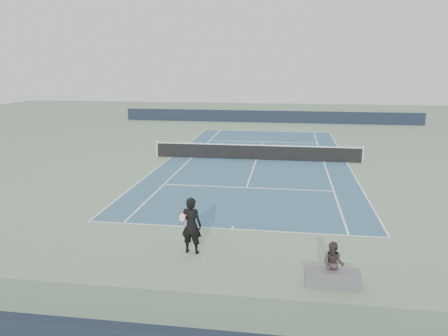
# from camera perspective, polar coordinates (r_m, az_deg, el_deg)

# --- Properties ---
(ground) EXTENTS (80.00, 80.00, 0.00)m
(ground) POSITION_cam_1_polar(r_m,az_deg,el_deg) (27.29, 4.25, 1.08)
(ground) COLOR slate
(court_surface) EXTENTS (10.97, 23.77, 0.01)m
(court_surface) POSITION_cam_1_polar(r_m,az_deg,el_deg) (27.29, 4.25, 1.09)
(court_surface) COLOR #325A77
(court_surface) RESTS_ON ground
(tennis_net) EXTENTS (12.90, 0.10, 1.07)m
(tennis_net) POSITION_cam_1_polar(r_m,az_deg,el_deg) (27.19, 4.27, 2.12)
(tennis_net) COLOR silver
(tennis_net) RESTS_ON ground
(windscreen_far) EXTENTS (30.00, 0.25, 1.20)m
(windscreen_far) POSITION_cam_1_polar(r_m,az_deg,el_deg) (44.82, 5.98, 6.69)
(windscreen_far) COLOR black
(windscreen_far) RESTS_ON ground
(tennis_player) EXTENTS (0.83, 0.58, 1.83)m
(tennis_player) POSITION_cam_1_polar(r_m,az_deg,el_deg) (13.81, -4.30, -7.47)
(tennis_player) COLOR black
(tennis_player) RESTS_ON ground
(tennis_ball) EXTENTS (0.07, 0.07, 0.07)m
(tennis_ball) POSITION_cam_1_polar(r_m,az_deg,el_deg) (13.67, -2.56, -11.70)
(tennis_ball) COLOR yellow
(tennis_ball) RESTS_ON ground
(spectator_bench) EXTENTS (1.52, 0.93, 1.25)m
(spectator_bench) POSITION_cam_1_polar(r_m,az_deg,el_deg) (12.33, 14.02, -12.92)
(spectator_bench) COLOR #5A595E
(spectator_bench) RESTS_ON ground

